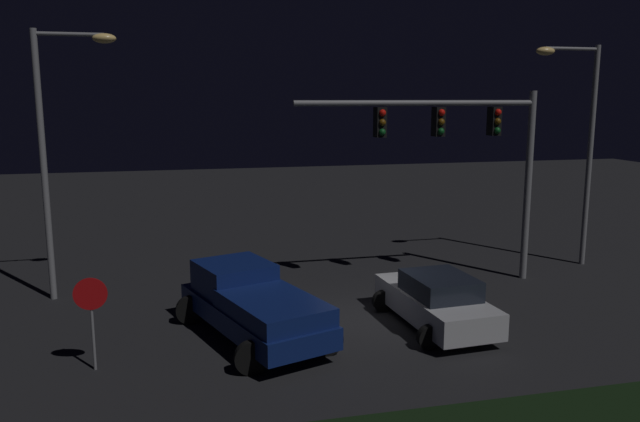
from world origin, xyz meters
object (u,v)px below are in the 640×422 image
at_px(car_sedan, 436,301).
at_px(stop_sign, 91,306).
at_px(pickup_truck, 251,300).
at_px(street_lamp_left, 58,134).
at_px(traffic_signal_gantry, 465,140).
at_px(street_lamp_right, 580,129).

xyz_separation_m(car_sedan, stop_sign, (-8.90, -0.80, 0.82)).
bearing_deg(pickup_truck, street_lamp_left, 29.60).
relative_size(traffic_signal_gantry, street_lamp_right, 1.02).
relative_size(street_lamp_left, stop_sign, 3.71).
bearing_deg(pickup_truck, traffic_signal_gantry, -85.69).
xyz_separation_m(car_sedan, traffic_signal_gantry, (2.50, 3.68, 4.16)).
bearing_deg(stop_sign, street_lamp_right, 18.90).
height_order(pickup_truck, traffic_signal_gantry, traffic_signal_gantry).
height_order(traffic_signal_gantry, street_lamp_right, street_lamp_right).
bearing_deg(street_lamp_left, street_lamp_right, -0.64).
bearing_deg(stop_sign, traffic_signal_gantry, 21.42).
bearing_deg(street_lamp_left, pickup_truck, -41.64).
distance_m(car_sedan, stop_sign, 8.98).
distance_m(street_lamp_left, stop_sign, 7.04).
bearing_deg(traffic_signal_gantry, street_lamp_left, 173.74).
bearing_deg(street_lamp_right, stop_sign, -161.10).
bearing_deg(car_sedan, stop_sign, 91.38).
distance_m(traffic_signal_gantry, street_lamp_left, 12.87).
relative_size(pickup_truck, traffic_signal_gantry, 0.69).
height_order(car_sedan, stop_sign, stop_sign).
distance_m(pickup_truck, stop_sign, 4.06).
relative_size(pickup_truck, street_lamp_left, 0.70).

